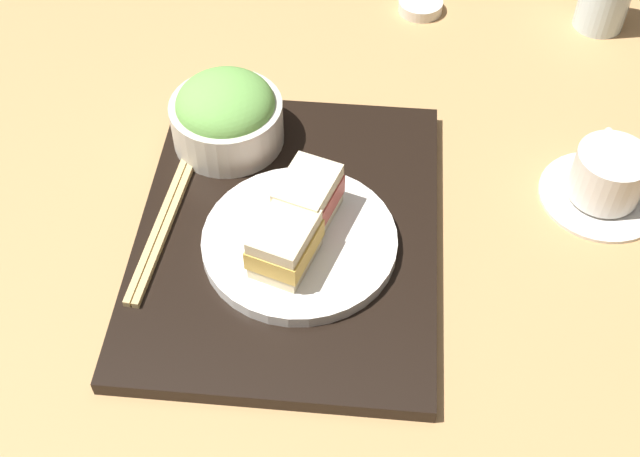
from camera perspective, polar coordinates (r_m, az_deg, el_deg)
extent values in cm
cube|color=tan|center=(84.00, -1.59, -4.22)|extent=(140.00, 100.00, 3.00)
cube|color=black|center=(85.43, -2.24, -0.36)|extent=(39.36, 30.67, 1.79)
cylinder|color=white|center=(82.67, -1.58, -0.91)|extent=(19.66, 19.66, 1.39)
cube|color=beige|center=(83.39, -0.83, 1.23)|extent=(7.90, 6.78, 1.48)
cube|color=#B74C42|center=(81.96, -0.84, 2.11)|extent=(8.09, 7.10, 2.34)
cube|color=beige|center=(80.56, -0.86, 3.02)|extent=(7.90, 6.78, 1.48)
cube|color=beige|center=(79.85, -2.41, -1.86)|extent=(7.90, 6.78, 1.40)
cube|color=gold|center=(78.43, -2.45, -1.04)|extent=(8.20, 7.21, 2.23)
cube|color=beige|center=(77.03, -2.50, -0.19)|extent=(7.90, 6.78, 1.40)
cylinder|color=beige|center=(92.48, -6.43, 7.32)|extent=(12.42, 12.42, 5.21)
ellipsoid|color=#6BA84C|center=(90.75, -6.58, 8.53)|extent=(10.85, 10.85, 5.97)
cube|color=tan|center=(85.96, -11.15, 0.13)|extent=(19.74, 2.49, 0.70)
cube|color=tan|center=(85.71, -10.61, 0.05)|extent=(19.74, 2.49, 0.70)
cylinder|color=silver|center=(94.73, 18.87, 2.24)|extent=(13.33, 13.33, 0.80)
cylinder|color=silver|center=(92.52, 19.36, 3.57)|extent=(7.73, 7.73, 5.60)
cylinder|color=#382111|center=(90.90, 19.75, 4.61)|extent=(7.11, 7.11, 0.40)
torus|color=silver|center=(95.70, 19.21, 5.48)|extent=(3.98, 1.09, 3.94)
cylinder|color=silver|center=(116.17, 6.97, 15.07)|extent=(5.97, 5.97, 1.52)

